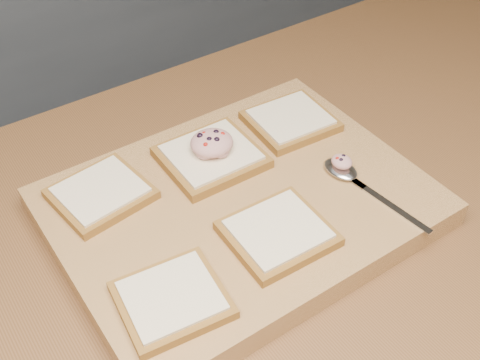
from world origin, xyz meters
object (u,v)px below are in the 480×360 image
at_px(tuna_salad_dollop, 212,143).
at_px(spoon, 348,174).
at_px(bread_far_center, 211,156).
at_px(cutting_board, 240,207).

relative_size(tuna_salad_dollop, spoon, 0.34).
relative_size(bread_far_center, spoon, 0.74).
bearing_deg(cutting_board, tuna_salad_dollop, 83.66).
bearing_deg(spoon, tuna_salad_dollop, 135.03).
relative_size(cutting_board, bread_far_center, 3.60).
relative_size(cutting_board, tuna_salad_dollop, 7.89).
distance_m(cutting_board, spoon, 0.15).
height_order(cutting_board, tuna_salad_dollop, tuna_salad_dollop).
bearing_deg(bread_far_center, spoon, -44.44).
bearing_deg(tuna_salad_dollop, spoon, -44.97).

